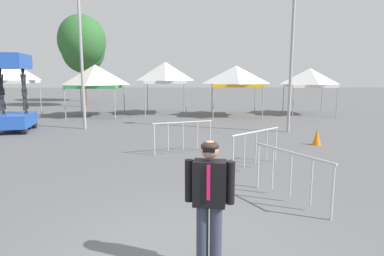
% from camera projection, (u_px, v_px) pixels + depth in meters
% --- Properties ---
extents(canopy_tent_right_of_center, '(2.95, 2.95, 3.64)m').
position_uv_depth(canopy_tent_right_of_center, '(8.00, 71.00, 19.76)').
color(canopy_tent_right_of_center, '#9E9EA3').
rests_on(canopy_tent_right_of_center, ground).
extents(canopy_tent_behind_left, '(3.15, 3.15, 3.32)m').
position_uv_depth(canopy_tent_behind_left, '(95.00, 76.00, 20.74)').
color(canopy_tent_behind_left, '#9E9EA3').
rests_on(canopy_tent_behind_left, ground).
extents(canopy_tent_center, '(2.96, 2.96, 3.54)m').
position_uv_depth(canopy_tent_center, '(165.00, 73.00, 22.00)').
color(canopy_tent_center, '#9E9EA3').
rests_on(canopy_tent_center, ground).
extents(canopy_tent_far_right, '(3.29, 3.29, 3.25)m').
position_uv_depth(canopy_tent_far_right, '(236.00, 76.00, 20.79)').
color(canopy_tent_far_right, '#9E9EA3').
rests_on(canopy_tent_far_right, ground).
extents(canopy_tent_left_of_center, '(3.05, 3.05, 3.10)m').
position_uv_depth(canopy_tent_left_of_center, '(310.00, 78.00, 21.70)').
color(canopy_tent_left_of_center, '#9E9EA3').
rests_on(canopy_tent_left_of_center, ground).
extents(scissor_lift, '(1.83, 2.53, 3.59)m').
position_uv_depth(scissor_lift, '(14.00, 108.00, 15.14)').
color(scissor_lift, black).
rests_on(scissor_lift, ground).
extents(person_foreground, '(0.64, 0.31, 1.78)m').
position_uv_depth(person_foreground, '(209.00, 197.00, 4.21)').
color(person_foreground, '#33384C').
rests_on(person_foreground, ground).
extents(light_pole_near_lift, '(0.36, 0.36, 8.39)m').
position_uv_depth(light_pole_near_lift, '(80.00, 30.00, 15.28)').
color(light_pole_near_lift, '#9E9EA3').
rests_on(light_pole_near_lift, ground).
extents(light_pole_opposite_side, '(0.36, 0.36, 7.72)m').
position_uv_depth(light_pole_opposite_side, '(293.00, 35.00, 14.42)').
color(light_pole_opposite_side, '#9E9EA3').
rests_on(light_pole_opposite_side, ground).
extents(tree_behind_tents_left, '(3.89, 3.89, 7.62)m').
position_uv_depth(tree_behind_tents_left, '(82.00, 41.00, 26.84)').
color(tree_behind_tents_left, brown).
rests_on(tree_behind_tents_left, ground).
extents(tree_behind_tents_right, '(4.26, 4.26, 7.58)m').
position_uv_depth(tree_behind_tents_right, '(83.00, 50.00, 32.78)').
color(tree_behind_tents_right, brown).
rests_on(tree_behind_tents_right, ground).
extents(crowd_barrier_mid_lot, '(2.00, 0.75, 1.08)m').
position_uv_depth(crowd_barrier_mid_lot, '(183.00, 131.00, 10.91)').
color(crowd_barrier_mid_lot, '#B7BABF').
rests_on(crowd_barrier_mid_lot, ground).
extents(crowd_barrier_near_person, '(1.06, 1.86, 1.08)m').
position_uv_depth(crowd_barrier_near_person, '(291.00, 167.00, 6.62)').
color(crowd_barrier_near_person, '#B7BABF').
rests_on(crowd_barrier_near_person, ground).
extents(crowd_barrier_by_lift, '(1.60, 1.43, 1.08)m').
position_uv_depth(crowd_barrier_by_lift, '(256.00, 142.00, 9.11)').
color(crowd_barrier_by_lift, '#B7BABF').
rests_on(crowd_barrier_by_lift, ground).
extents(traffic_cone_lot_center, '(0.32, 0.32, 0.61)m').
position_uv_depth(traffic_cone_lot_center, '(317.00, 137.00, 12.26)').
color(traffic_cone_lot_center, orange).
rests_on(traffic_cone_lot_center, ground).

